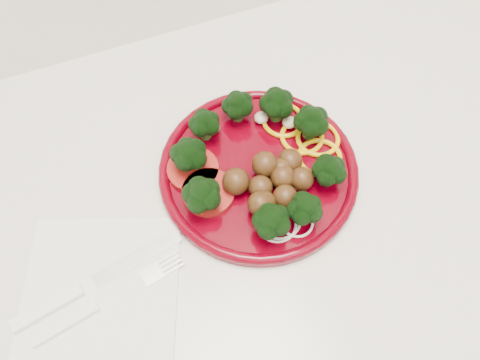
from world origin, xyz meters
name	(u,v)px	position (x,y,z in m)	size (l,w,h in m)	color
counter	(258,279)	(0.00, 1.70, 0.45)	(2.40, 0.60, 0.90)	silver
plate	(260,166)	(-0.01, 1.70, 0.92)	(0.26, 0.26, 0.06)	#4E000B
napkin	(101,289)	(-0.24, 1.63, 0.90)	(0.18, 0.18, 0.00)	white
knife	(77,291)	(-0.27, 1.64, 0.91)	(0.21, 0.05, 0.01)	silver
fork	(84,313)	(-0.26, 1.61, 0.91)	(0.18, 0.05, 0.01)	white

